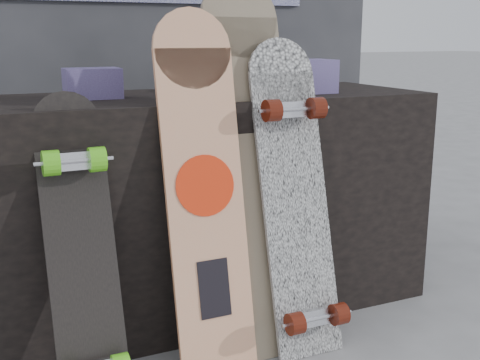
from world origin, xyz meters
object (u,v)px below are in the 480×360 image
longboard_geisha (204,180)px  longboard_celtic (253,155)px  vendor_table (206,202)px  skateboard_dark (81,245)px  longboard_cascadia (296,192)px

longboard_geisha → longboard_celtic: longboard_celtic is taller
vendor_table → longboard_geisha: (-0.14, -0.35, 0.18)m
vendor_table → skateboard_dark: skateboard_dark is taller
longboard_celtic → skateboard_dark: longboard_celtic is taller
vendor_table → longboard_cascadia: longboard_cascadia is taller
longboard_cascadia → skateboard_dark: longboard_cascadia is taller
longboard_celtic → longboard_cascadia: (0.11, -0.08, -0.12)m
longboard_celtic → longboard_cascadia: 0.18m
longboard_cascadia → longboard_celtic: bearing=145.3°
vendor_table → longboard_celtic: longboard_celtic is taller
longboard_geisha → skateboard_dark: size_ratio=1.28×
longboard_geisha → longboard_cascadia: size_ratio=1.09×
vendor_table → longboard_geisha: longboard_geisha is taller
skateboard_dark → longboard_cascadia: bearing=0.2°
vendor_table → skateboard_dark: size_ratio=1.87×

